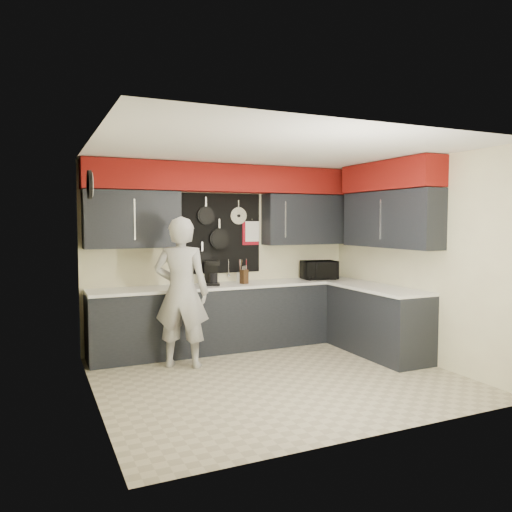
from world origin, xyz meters
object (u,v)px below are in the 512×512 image
person (181,292)px  knife_block (244,277)px  utensil_crock (241,278)px  coffee_maker (212,272)px  microwave (319,270)px

person → knife_block: bearing=-124.5°
utensil_crock → person: size_ratio=0.08×
utensil_crock → person: person is taller
knife_block → utensil_crock: 0.11m
utensil_crock → person: (-1.05, -0.63, -0.07)m
person → coffee_maker: bearing=-107.4°
coffee_maker → person: bearing=-118.1°
microwave → knife_block: microwave is taller
microwave → person: person is taller
knife_block → person: (-1.06, -0.53, -0.09)m
utensil_crock → knife_block: bearing=-84.9°
knife_block → person: bearing=-171.1°
microwave → utensil_crock: size_ratio=3.31×
microwave → utensil_crock: (-1.26, 0.06, -0.06)m
microwave → coffee_maker: 1.72m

